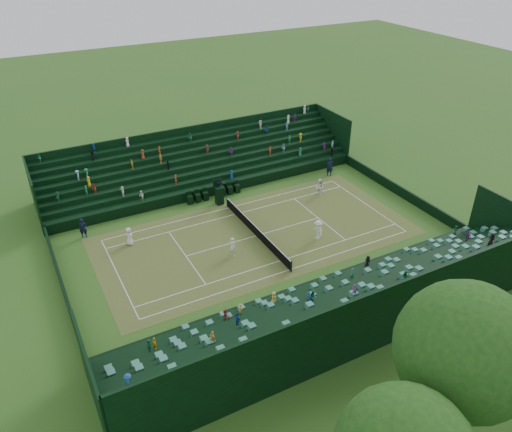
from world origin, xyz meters
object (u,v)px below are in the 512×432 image
object	(u,v)px
tennis_net	(256,231)
player_far_west	(320,187)
player_far_east	(318,230)
umpire_chair	(219,193)
player_near_east	(232,247)
player_near_west	(129,236)

from	to	relation	value
tennis_net	player_far_west	bearing A→B (deg)	111.82
tennis_net	player_far_east	size ratio (longest dim) A/B	6.51
tennis_net	umpire_chair	xyz separation A→B (m)	(-6.66, -0.41, 0.62)
player_far_west	player_near_east	bearing A→B (deg)	-77.82
umpire_chair	tennis_net	bearing A→B (deg)	3.56
player_near_west	player_near_east	bearing A→B (deg)	-144.50
player_near_west	player_far_west	bearing A→B (deg)	-106.57
player_near_east	tennis_net	bearing A→B (deg)	-82.77
player_far_east	tennis_net	bearing A→B (deg)	-121.28
umpire_chair	player_near_west	bearing A→B (deg)	-73.09
player_near_west	tennis_net	bearing A→B (deg)	-126.92
player_near_west	player_near_east	world-z (taller)	player_near_east
player_near_west	player_far_east	xyz separation A→B (m)	(6.62, 14.27, 0.09)
player_far_east	player_near_west	bearing A→B (deg)	-113.31
player_near_east	player_far_east	distance (m)	7.50
tennis_net	player_far_west	world-z (taller)	player_far_west
player_near_west	player_far_west	xyz separation A→B (m)	(0.20, 18.84, 0.06)
player_near_east	player_far_west	xyz separation A→B (m)	(-5.26, 11.98, 0.01)
tennis_net	player_near_west	size ratio (longest dim) A/B	7.24
player_far_west	player_far_east	bearing A→B (deg)	-46.95
tennis_net	player_far_east	distance (m)	5.24
player_far_west	tennis_net	bearing A→B (deg)	-79.73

